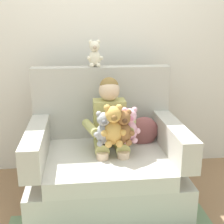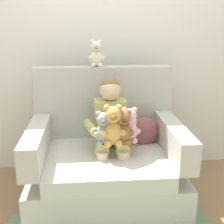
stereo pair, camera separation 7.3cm
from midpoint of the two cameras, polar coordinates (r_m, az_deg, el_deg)
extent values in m
plane|color=#936D4C|center=(2.64, -0.25, -16.01)|extent=(8.00, 8.00, 0.00)
cube|color=silver|center=(2.93, -1.38, 14.13)|extent=(6.00, 0.10, 2.60)
cube|color=#BCB7AD|center=(2.57, -0.25, -13.14)|extent=(1.20, 0.93, 0.30)
cube|color=beige|center=(2.41, -0.13, -9.57)|extent=(0.92, 0.79, 0.12)
cube|color=#BCB7AD|center=(2.71, -0.92, 1.94)|extent=(1.20, 0.14, 0.63)
cube|color=#BCB7AD|center=(2.35, -13.19, -5.88)|extent=(0.14, 0.79, 0.24)
cube|color=#BCB7AD|center=(2.43, 12.49, -5.11)|extent=(0.14, 0.79, 0.24)
cube|color=tan|center=(2.50, 0.47, -1.51)|extent=(0.26, 0.16, 0.34)
sphere|color=beige|center=(2.43, 0.49, 4.12)|extent=(0.17, 0.17, 0.17)
sphere|color=olive|center=(2.44, 0.47, 4.76)|extent=(0.16, 0.16, 0.16)
cylinder|color=tan|center=(2.43, -1.15, -6.32)|extent=(0.11, 0.26, 0.11)
cylinder|color=beige|center=(2.38, -0.93, -10.87)|extent=(0.09, 0.09, 0.30)
cylinder|color=tan|center=(2.44, 2.62, -6.19)|extent=(0.11, 0.26, 0.11)
cylinder|color=beige|center=(2.39, 2.97, -10.71)|extent=(0.09, 0.09, 0.30)
cylinder|color=tan|center=(2.38, -3.11, -2.95)|extent=(0.13, 0.27, 0.07)
cylinder|color=tan|center=(2.41, 4.53, -2.74)|extent=(0.13, 0.27, 0.07)
ellipsoid|color=gold|center=(2.27, 1.08, -3.87)|extent=(0.15, 0.12, 0.19)
sphere|color=gold|center=(2.21, 1.13, -0.46)|extent=(0.12, 0.12, 0.12)
sphere|color=brown|center=(2.16, 1.28, -1.12)|extent=(0.05, 0.05, 0.05)
sphere|color=gold|center=(2.20, 0.00, 0.80)|extent=(0.05, 0.05, 0.05)
sphere|color=gold|center=(2.23, -0.61, -4.03)|extent=(0.05, 0.05, 0.05)
sphere|color=gold|center=(2.24, 0.19, -6.10)|extent=(0.05, 0.05, 0.05)
sphere|color=gold|center=(2.21, 2.24, 0.85)|extent=(0.05, 0.05, 0.05)
sphere|color=gold|center=(2.24, 2.95, -3.92)|extent=(0.05, 0.05, 0.05)
sphere|color=gold|center=(2.25, 2.24, -6.03)|extent=(0.05, 0.05, 0.05)
ellipsoid|color=#EAA8BC|center=(2.34, 4.15, -3.60)|extent=(0.13, 0.11, 0.17)
sphere|color=#EAA8BC|center=(2.29, 4.25, -0.70)|extent=(0.11, 0.11, 0.11)
sphere|color=#CC6684|center=(2.25, 4.44, -1.27)|extent=(0.04, 0.04, 0.04)
sphere|color=#EAA8BC|center=(2.28, 3.31, 0.36)|extent=(0.04, 0.04, 0.04)
sphere|color=#EAA8BC|center=(2.30, 2.77, -3.73)|extent=(0.04, 0.04, 0.04)
sphere|color=#EAA8BC|center=(2.31, 3.43, -5.49)|extent=(0.05, 0.05, 0.05)
sphere|color=#EAA8BC|center=(2.29, 5.19, 0.40)|extent=(0.04, 0.04, 0.04)
sphere|color=#EAA8BC|center=(2.32, 5.76, -3.63)|extent=(0.04, 0.04, 0.04)
sphere|color=#EAA8BC|center=(2.32, 5.16, -5.43)|extent=(0.05, 0.05, 0.05)
ellipsoid|color=brown|center=(2.30, 3.05, -4.03)|extent=(0.13, 0.11, 0.17)
sphere|color=brown|center=(2.25, 3.13, -1.13)|extent=(0.11, 0.11, 0.11)
sphere|color=#4C2D19|center=(2.20, 3.30, -1.71)|extent=(0.04, 0.04, 0.04)
sphere|color=brown|center=(2.23, 2.18, -0.07)|extent=(0.04, 0.04, 0.04)
sphere|color=brown|center=(2.26, 1.65, -4.17)|extent=(0.04, 0.04, 0.04)
sphere|color=brown|center=(2.27, 2.31, -5.93)|extent=(0.05, 0.05, 0.05)
sphere|color=brown|center=(2.24, 4.08, -0.03)|extent=(0.04, 0.04, 0.04)
sphere|color=brown|center=(2.27, 4.66, -4.07)|extent=(0.04, 0.04, 0.04)
sphere|color=brown|center=(2.28, 4.05, -5.86)|extent=(0.05, 0.05, 0.05)
ellipsoid|color=#9E9EA3|center=(2.29, -0.70, -4.15)|extent=(0.12, 0.10, 0.16)
sphere|color=#9E9EA3|center=(2.24, -0.69, -1.35)|extent=(0.10, 0.10, 0.10)
sphere|color=slate|center=(2.20, -0.61, -1.91)|extent=(0.04, 0.04, 0.04)
sphere|color=#9E9EA3|center=(2.23, -1.63, -0.32)|extent=(0.04, 0.04, 0.04)
sphere|color=#9E9EA3|center=(2.26, -2.12, -4.28)|extent=(0.04, 0.04, 0.04)
sphere|color=#9E9EA3|center=(2.27, -1.46, -5.98)|extent=(0.05, 0.05, 0.05)
sphere|color=#9E9EA3|center=(2.24, 0.22, -0.28)|extent=(0.04, 0.04, 0.04)
sphere|color=#9E9EA3|center=(2.26, 0.82, -4.19)|extent=(0.04, 0.04, 0.04)
sphere|color=#9E9EA3|center=(2.27, 0.23, -5.93)|extent=(0.05, 0.05, 0.05)
ellipsoid|color=silver|center=(2.64, -2.16, 10.04)|extent=(0.11, 0.09, 0.14)
sphere|color=silver|center=(2.62, -2.18, 12.30)|extent=(0.09, 0.09, 0.09)
sphere|color=tan|center=(2.58, -2.13, 12.08)|extent=(0.03, 0.03, 0.03)
sphere|color=silver|center=(2.62, -2.89, 13.08)|extent=(0.04, 0.04, 0.04)
sphere|color=silver|center=(2.61, -3.25, 10.10)|extent=(0.04, 0.04, 0.04)
sphere|color=silver|center=(2.60, -2.75, 8.81)|extent=(0.04, 0.04, 0.04)
sphere|color=silver|center=(2.62, -1.49, 13.09)|extent=(0.04, 0.04, 0.04)
sphere|color=silver|center=(2.61, -1.02, 10.14)|extent=(0.04, 0.04, 0.04)
sphere|color=silver|center=(2.60, -1.46, 8.83)|extent=(0.04, 0.04, 0.04)
ellipsoid|color=#8C4C4C|center=(2.61, 6.93, -3.73)|extent=(0.27, 0.14, 0.26)
camera|label=1|loc=(0.04, -89.08, 0.27)|focal=48.49mm
camera|label=2|loc=(0.04, 90.92, -0.27)|focal=48.49mm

